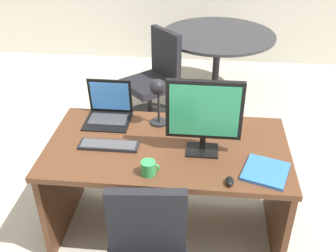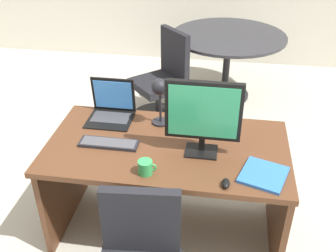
# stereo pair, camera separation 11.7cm
# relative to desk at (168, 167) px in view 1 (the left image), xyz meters

# --- Properties ---
(ground) EXTENTS (12.00, 12.00, 0.00)m
(ground) POSITION_rel_desk_xyz_m (0.00, 1.45, -0.54)
(ground) COLOR #B7B2A3
(desk) EXTENTS (1.57, 0.83, 0.76)m
(desk) POSITION_rel_desk_xyz_m (0.00, 0.00, 0.00)
(desk) COLOR #56331E
(desk) RESTS_ON ground
(monitor) EXTENTS (0.46, 0.16, 0.49)m
(monitor) POSITION_rel_desk_xyz_m (0.23, -0.09, 0.50)
(monitor) COLOR black
(monitor) RESTS_ON desk
(laptop) EXTENTS (0.32, 0.29, 0.27)m
(laptop) POSITION_rel_desk_xyz_m (-0.45, 0.27, 0.30)
(laptop) COLOR black
(laptop) RESTS_ON desk
(keyboard) EXTENTS (0.38, 0.12, 0.02)m
(keyboard) POSITION_rel_desk_xyz_m (-0.37, -0.10, 0.23)
(keyboard) COLOR black
(keyboard) RESTS_ON desk
(mouse) EXTENTS (0.05, 0.08, 0.04)m
(mouse) POSITION_rel_desk_xyz_m (0.39, -0.40, 0.24)
(mouse) COLOR black
(mouse) RESTS_ON desk
(desk_lamp) EXTENTS (0.12, 0.14, 0.35)m
(desk_lamp) POSITION_rel_desk_xyz_m (-0.09, 0.19, 0.47)
(desk_lamp) COLOR black
(desk_lamp) RESTS_ON desk
(book) EXTENTS (0.32, 0.32, 0.02)m
(book) POSITION_rel_desk_xyz_m (0.60, -0.28, 0.23)
(book) COLOR blue
(book) RESTS_ON desk
(coffee_mug) EXTENTS (0.11, 0.09, 0.09)m
(coffee_mug) POSITION_rel_desk_xyz_m (-0.08, -0.35, 0.26)
(coffee_mug) COLOR green
(coffee_mug) RESTS_ON desk
(meeting_table) EXTENTS (1.27, 1.27, 0.76)m
(meeting_table) POSITION_rel_desk_xyz_m (0.34, 2.18, 0.04)
(meeting_table) COLOR black
(meeting_table) RESTS_ON ground
(meeting_chair_near) EXTENTS (0.66, 0.65, 0.95)m
(meeting_chair_near) POSITION_rel_desk_xyz_m (-0.30, 1.58, -0.16)
(meeting_chair_near) COLOR black
(meeting_chair_near) RESTS_ON ground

